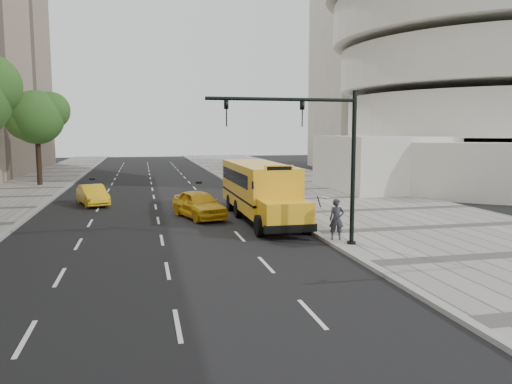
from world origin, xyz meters
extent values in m
plane|color=black|center=(0.00, 0.00, 0.00)|extent=(140.00, 140.00, 0.00)
cube|color=gray|center=(12.00, 0.00, 0.07)|extent=(12.00, 140.00, 0.15)
cube|color=gray|center=(6.00, 0.00, 0.07)|extent=(0.30, 140.00, 0.15)
cube|color=gray|center=(-8.00, 0.00, 0.07)|extent=(0.30, 140.00, 0.15)
cylinder|color=white|center=(30.00, 14.00, 2.00)|extent=(32.00, 32.00, 4.00)
cylinder|color=white|center=(30.00, 14.00, 6.10)|extent=(26.00, 26.00, 3.60)
cylinder|color=white|center=(30.00, 14.00, 10.30)|extent=(27.60, 27.60, 3.60)
cylinder|color=white|center=(30.00, 14.00, 14.50)|extent=(29.20, 29.20, 3.60)
cube|color=beige|center=(28.00, 34.00, 17.50)|extent=(14.00, 12.00, 35.00)
cube|color=white|center=(17.00, 10.00, 2.20)|extent=(8.00, 10.00, 4.40)
cylinder|color=black|center=(-10.50, 19.33, 2.65)|extent=(0.44, 0.44, 5.31)
sphere|color=#244C19|center=(-10.50, 19.33, 5.97)|extent=(4.60, 4.60, 4.60)
sphere|color=#244C19|center=(-9.35, 19.63, 6.57)|extent=(3.22, 3.22, 3.22)
sphere|color=#244C19|center=(-11.42, 18.93, 5.57)|extent=(2.99, 2.99, 2.99)
cube|color=yellow|center=(4.50, -0.03, 1.77)|extent=(2.50, 9.00, 2.45)
cube|color=yellow|center=(4.50, -5.53, 1.10)|extent=(2.20, 2.00, 1.10)
cube|color=black|center=(4.50, -6.41, 0.55)|extent=(2.38, 0.25, 0.35)
cube|color=black|center=(4.50, -0.03, 1.25)|extent=(2.52, 9.00, 0.12)
cube|color=black|center=(4.50, -4.47, 2.25)|extent=(2.05, 0.10, 0.90)
cube|color=black|center=(4.50, 0.47, 2.25)|extent=(2.52, 7.50, 0.70)
cube|color=yellow|center=(4.50, -4.48, 3.05)|extent=(1.40, 0.12, 0.28)
ellipsoid|color=silver|center=(6.02, -6.93, 1.90)|extent=(0.32, 0.32, 0.14)
cylinder|color=black|center=(5.78, -6.71, 1.70)|extent=(0.36, 0.47, 0.58)
cylinder|color=black|center=(3.37, -5.23, 0.50)|extent=(0.30, 1.00, 1.00)
cylinder|color=black|center=(5.63, -5.23, 0.50)|extent=(0.30, 1.00, 1.00)
cylinder|color=black|center=(3.37, -0.03, 0.50)|extent=(0.30, 1.00, 1.00)
cylinder|color=black|center=(5.63, -0.03, 0.50)|extent=(0.30, 1.00, 1.00)
cylinder|color=black|center=(3.37, 2.47, 0.50)|extent=(0.30, 1.00, 1.00)
cylinder|color=black|center=(5.63, 2.47, 0.50)|extent=(0.30, 1.00, 1.00)
imported|color=gold|center=(1.25, 0.33, 0.77)|extent=(3.04, 4.82, 1.53)
imported|color=gold|center=(-4.94, 6.67, 0.66)|extent=(2.49, 4.24, 1.32)
imported|color=#2D2E35|center=(6.31, -7.23, 1.03)|extent=(0.72, 0.56, 1.76)
cylinder|color=black|center=(6.60, -8.16, 3.20)|extent=(0.18, 0.18, 6.40)
cylinder|color=black|center=(6.60, -8.16, 0.12)|extent=(0.36, 0.36, 0.25)
cylinder|color=black|center=(3.60, -8.16, 6.00)|extent=(6.00, 0.14, 0.14)
imported|color=black|center=(4.40, -8.16, 5.45)|extent=(0.16, 0.20, 1.00)
imported|color=black|center=(1.40, -8.16, 5.45)|extent=(0.16, 0.20, 1.00)
camera|label=1|loc=(-1.74, -26.97, 4.77)|focal=35.00mm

